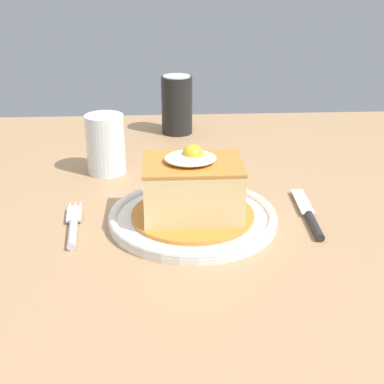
{
  "coord_description": "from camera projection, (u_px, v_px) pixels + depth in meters",
  "views": [
    {
      "loc": [
        -0.07,
        -0.79,
        1.11
      ],
      "look_at": [
        -0.03,
        -0.05,
        0.79
      ],
      "focal_mm": 51.61,
      "sensor_mm": 36.0,
      "label": 1
    }
  ],
  "objects": [
    {
      "name": "drinking_glass",
      "position": [
        106.0,
        148.0,
        0.97
      ],
      "size": [
        0.07,
        0.07,
        0.1
      ],
      "color": "gold",
      "rests_on": "dining_table"
    },
    {
      "name": "sandwich_meal",
      "position": [
        193.0,
        190.0,
        0.79
      ],
      "size": [
        0.18,
        0.18,
        0.11
      ],
      "color": "orange",
      "rests_on": "main_plate"
    },
    {
      "name": "soda_can",
      "position": [
        177.0,
        105.0,
        1.18
      ],
      "size": [
        0.07,
        0.07,
        0.12
      ],
      "color": "black",
      "rests_on": "dining_table"
    },
    {
      "name": "fork",
      "position": [
        73.0,
        227.0,
        0.78
      ],
      "size": [
        0.03,
        0.14,
        0.01
      ],
      "color": "silver",
      "rests_on": "dining_table"
    },
    {
      "name": "dining_table",
      "position": [
        206.0,
        255.0,
        0.91
      ],
      "size": [
        1.36,
        1.02,
        0.75
      ],
      "color": "#A87F56",
      "rests_on": "ground_plane"
    },
    {
      "name": "knife",
      "position": [
        311.0,
        218.0,
        0.81
      ],
      "size": [
        0.02,
        0.17,
        0.01
      ],
      "color": "#262628",
      "rests_on": "dining_table"
    },
    {
      "name": "main_plate",
      "position": [
        193.0,
        217.0,
        0.8
      ],
      "size": [
        0.25,
        0.25,
        0.02
      ],
      "color": "white",
      "rests_on": "dining_table"
    }
  ]
}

